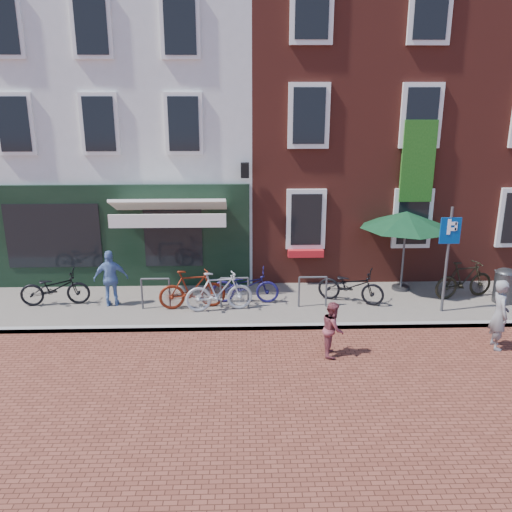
{
  "coord_description": "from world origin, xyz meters",
  "views": [
    {
      "loc": [
        -1.36,
        -11.71,
        5.43
      ],
      "look_at": [
        -0.95,
        1.28,
        1.45
      ],
      "focal_mm": 37.94,
      "sensor_mm": 36.0,
      "label": 1
    }
  ],
  "objects_px": {
    "parking_sign": "(449,246)",
    "boy": "(333,329)",
    "cafe_person": "(111,278)",
    "parasol": "(407,217)",
    "bicycle_1": "(192,289)",
    "bicycle_2": "(245,286)",
    "bicycle_0": "(55,288)",
    "bicycle_4": "(351,286)",
    "woman": "(499,314)",
    "bicycle_3": "(219,291)",
    "litter_bin": "(505,284)",
    "bicycle_5": "(464,280)"
  },
  "relations": [
    {
      "from": "woman",
      "to": "bicycle_5",
      "type": "bearing_deg",
      "value": -1.04
    },
    {
      "from": "bicycle_4",
      "to": "boy",
      "type": "bearing_deg",
      "value": -174.96
    },
    {
      "from": "bicycle_1",
      "to": "bicycle_5",
      "type": "bearing_deg",
      "value": -94.83
    },
    {
      "from": "parking_sign",
      "to": "parasol",
      "type": "bearing_deg",
      "value": 109.96
    },
    {
      "from": "parasol",
      "to": "bicycle_0",
      "type": "relative_size",
      "value": 1.43
    },
    {
      "from": "litter_bin",
      "to": "bicycle_5",
      "type": "xyz_separation_m",
      "value": [
        -0.94,
        0.34,
        0.0
      ]
    },
    {
      "from": "parking_sign",
      "to": "bicycle_1",
      "type": "distance_m",
      "value": 6.44
    },
    {
      "from": "parking_sign",
      "to": "bicycle_5",
      "type": "xyz_separation_m",
      "value": [
        0.89,
        0.91,
        -1.21
      ]
    },
    {
      "from": "bicycle_5",
      "to": "bicycle_2",
      "type": "bearing_deg",
      "value": 78.56
    },
    {
      "from": "boy",
      "to": "bicycle_2",
      "type": "bearing_deg",
      "value": 38.82
    },
    {
      "from": "bicycle_2",
      "to": "bicycle_4",
      "type": "relative_size",
      "value": 1.0
    },
    {
      "from": "bicycle_0",
      "to": "bicycle_3",
      "type": "bearing_deg",
      "value": -103.14
    },
    {
      "from": "bicycle_0",
      "to": "bicycle_1",
      "type": "xyz_separation_m",
      "value": [
        3.57,
        -0.34,
        0.05
      ]
    },
    {
      "from": "parking_sign",
      "to": "boy",
      "type": "bearing_deg",
      "value": -146.75
    },
    {
      "from": "parasol",
      "to": "bicycle_5",
      "type": "xyz_separation_m",
      "value": [
        1.47,
        -0.69,
        -1.58
      ]
    },
    {
      "from": "litter_bin",
      "to": "woman",
      "type": "relative_size",
      "value": 0.62
    },
    {
      "from": "bicycle_2",
      "to": "bicycle_4",
      "type": "xyz_separation_m",
      "value": [
        2.76,
        -0.08,
        0.0
      ]
    },
    {
      "from": "litter_bin",
      "to": "bicycle_1",
      "type": "distance_m",
      "value": 8.14
    },
    {
      "from": "cafe_person",
      "to": "bicycle_4",
      "type": "relative_size",
      "value": 0.84
    },
    {
      "from": "litter_bin",
      "to": "woman",
      "type": "distance_m",
      "value": 2.74
    },
    {
      "from": "parasol",
      "to": "boy",
      "type": "height_order",
      "value": "parasol"
    },
    {
      "from": "cafe_person",
      "to": "bicycle_2",
      "type": "xyz_separation_m",
      "value": [
        3.44,
        0.1,
        -0.28
      ]
    },
    {
      "from": "boy",
      "to": "bicycle_3",
      "type": "relative_size",
      "value": 0.71
    },
    {
      "from": "parking_sign",
      "to": "boy",
      "type": "xyz_separation_m",
      "value": [
        -3.13,
        -2.05,
        -1.22
      ]
    },
    {
      "from": "boy",
      "to": "bicycle_4",
      "type": "bearing_deg",
      "value": -13.03
    },
    {
      "from": "bicycle_5",
      "to": "woman",
      "type": "bearing_deg",
      "value": 159.76
    },
    {
      "from": "litter_bin",
      "to": "woman",
      "type": "height_order",
      "value": "woman"
    },
    {
      "from": "boy",
      "to": "bicycle_1",
      "type": "relative_size",
      "value": 0.71
    },
    {
      "from": "bicycle_5",
      "to": "boy",
      "type": "bearing_deg",
      "value": 113.48
    },
    {
      "from": "parking_sign",
      "to": "cafe_person",
      "type": "relative_size",
      "value": 1.82
    },
    {
      "from": "litter_bin",
      "to": "bicycle_2",
      "type": "height_order",
      "value": "litter_bin"
    },
    {
      "from": "boy",
      "to": "bicycle_1",
      "type": "distance_m",
      "value": 4.02
    },
    {
      "from": "woman",
      "to": "bicycle_3",
      "type": "relative_size",
      "value": 0.93
    },
    {
      "from": "bicycle_0",
      "to": "bicycle_4",
      "type": "relative_size",
      "value": 1.0
    },
    {
      "from": "bicycle_1",
      "to": "bicycle_5",
      "type": "relative_size",
      "value": 1.0
    },
    {
      "from": "bicycle_2",
      "to": "bicycle_5",
      "type": "distance_m",
      "value": 5.85
    },
    {
      "from": "bicycle_2",
      "to": "bicycle_4",
      "type": "bearing_deg",
      "value": -88.4
    },
    {
      "from": "parasol",
      "to": "bicycle_4",
      "type": "height_order",
      "value": "parasol"
    },
    {
      "from": "cafe_person",
      "to": "bicycle_5",
      "type": "xyz_separation_m",
      "value": [
        9.29,
        0.25,
        -0.23
      ]
    },
    {
      "from": "bicycle_4",
      "to": "bicycle_5",
      "type": "bearing_deg",
      "value": -61.81
    },
    {
      "from": "bicycle_0",
      "to": "bicycle_1",
      "type": "height_order",
      "value": "bicycle_1"
    },
    {
      "from": "litter_bin",
      "to": "bicycle_5",
      "type": "bearing_deg",
      "value": 160.12
    },
    {
      "from": "parasol",
      "to": "bicycle_1",
      "type": "xyz_separation_m",
      "value": [
        -5.73,
        -1.2,
        -1.58
      ]
    },
    {
      "from": "bicycle_4",
      "to": "bicycle_5",
      "type": "distance_m",
      "value": 3.09
    },
    {
      "from": "bicycle_4",
      "to": "cafe_person",
      "type": "bearing_deg",
      "value": 114.12
    },
    {
      "from": "woman",
      "to": "bicycle_0",
      "type": "distance_m",
      "value": 10.73
    },
    {
      "from": "parasol",
      "to": "cafe_person",
      "type": "relative_size",
      "value": 1.7
    },
    {
      "from": "parking_sign",
      "to": "woman",
      "type": "height_order",
      "value": "parking_sign"
    },
    {
      "from": "bicycle_1",
      "to": "bicycle_4",
      "type": "relative_size",
      "value": 0.97
    },
    {
      "from": "bicycle_0",
      "to": "woman",
      "type": "bearing_deg",
      "value": -110.08
    }
  ]
}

